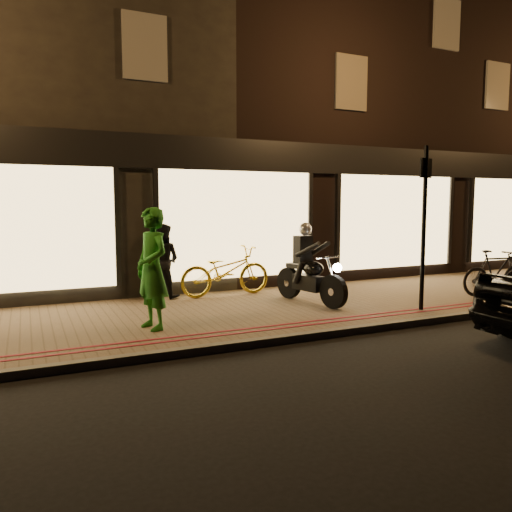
{
  "coord_description": "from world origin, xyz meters",
  "views": [
    {
      "loc": [
        -4.33,
        -6.37,
        2.08
      ],
      "look_at": [
        -0.42,
        2.08,
        1.1
      ],
      "focal_mm": 35.0,
      "sensor_mm": 36.0,
      "label": 1
    }
  ],
  "objects": [
    {
      "name": "red_kerb_lines",
      "position": [
        0.0,
        0.55,
        0.12
      ],
      "size": [
        50.0,
        0.26,
        0.01
      ],
      "color": "maroon",
      "rests_on": "sidewalk"
    },
    {
      "name": "ground",
      "position": [
        0.0,
        0.0,
        0.0
      ],
      "size": [
        90.0,
        90.0,
        0.0
      ],
      "primitive_type": "plane",
      "color": "black",
      "rests_on": "ground"
    },
    {
      "name": "bicycle_gold",
      "position": [
        -0.5,
        3.45,
        0.65
      ],
      "size": [
        2.04,
        0.77,
        1.06
      ],
      "primitive_type": "imported",
      "rotation": [
        0.0,
        0.0,
        1.61
      ],
      "color": "gold",
      "rests_on": "sidewalk"
    },
    {
      "name": "person_green",
      "position": [
        -2.57,
        1.28,
        1.07
      ],
      "size": [
        0.64,
        0.8,
        1.91
      ],
      "primitive_type": "imported",
      "rotation": [
        0.0,
        0.0,
        -1.27
      ],
      "color": "#23751F",
      "rests_on": "sidewalk"
    },
    {
      "name": "bicycle_dark",
      "position": [
        4.76,
        1.04,
        0.61
      ],
      "size": [
        1.69,
        0.73,
        0.98
      ],
      "primitive_type": "imported",
      "rotation": [
        0.0,
        0.0,
        1.41
      ],
      "color": "black",
      "rests_on": "sidewalk"
    },
    {
      "name": "building_row",
      "position": [
        -0.0,
        8.99,
        4.25
      ],
      "size": [
        48.0,
        10.11,
        8.5
      ],
      "color": "black",
      "rests_on": "ground"
    },
    {
      "name": "sign_post",
      "position": [
        2.29,
        0.61,
        1.8
      ],
      "size": [
        0.35,
        0.12,
        3.0
      ],
      "rotation": [
        0.0,
        0.0,
        0.26
      ],
      "color": "black",
      "rests_on": "sidewalk"
    },
    {
      "name": "person_dark",
      "position": [
        -1.77,
        3.8,
        0.89
      ],
      "size": [
        0.95,
        0.93,
        1.55
      ],
      "primitive_type": "imported",
      "rotation": [
        0.0,
        0.0,
        2.43
      ],
      "color": "black",
      "rests_on": "sidewalk"
    },
    {
      "name": "sidewalk",
      "position": [
        0.0,
        2.0,
        0.06
      ],
      "size": [
        50.0,
        4.0,
        0.12
      ],
      "primitive_type": "cube",
      "color": "brown",
      "rests_on": "ground"
    },
    {
      "name": "kerb_stone",
      "position": [
        0.0,
        0.05,
        0.06
      ],
      "size": [
        50.0,
        0.14,
        0.12
      ],
      "primitive_type": "cube",
      "color": "#59544C",
      "rests_on": "ground"
    },
    {
      "name": "motorcycle",
      "position": [
        0.72,
        2.04,
        0.73
      ],
      "size": [
        0.68,
        1.93,
        1.59
      ],
      "rotation": [
        0.0,
        0.0,
        0.2
      ],
      "color": "black",
      "rests_on": "sidewalk"
    }
  ]
}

